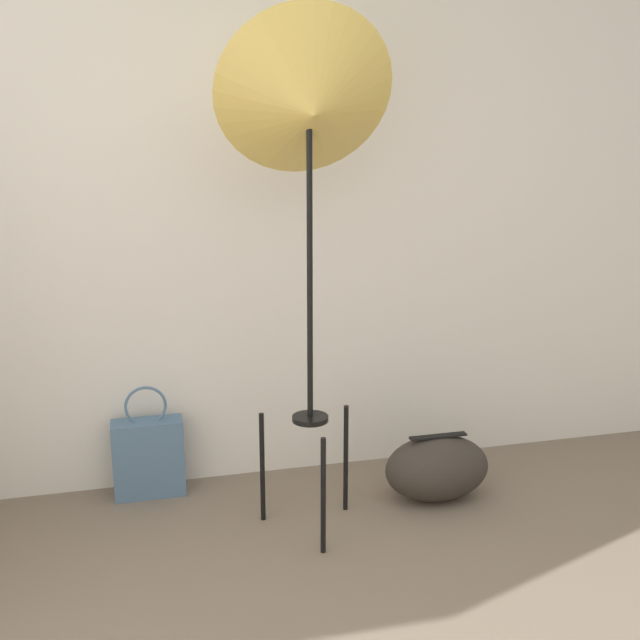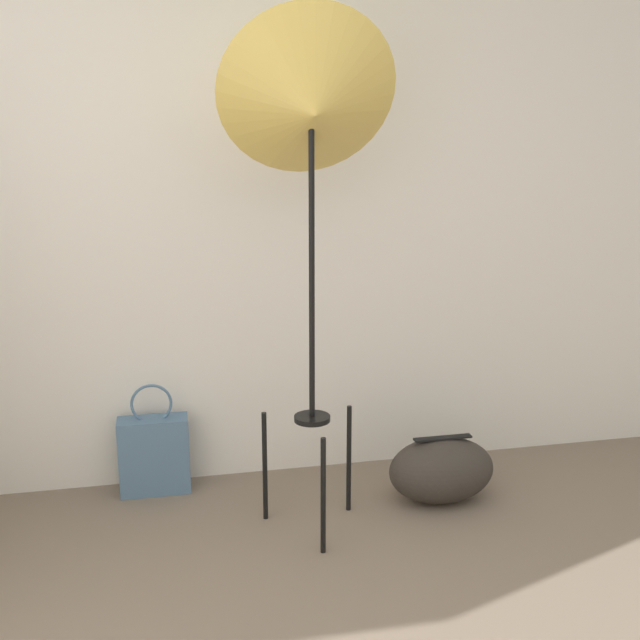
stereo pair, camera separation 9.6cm
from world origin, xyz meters
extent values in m
cube|color=silver|center=(0.00, 2.28, 1.30)|extent=(8.00, 0.05, 2.60)
cylinder|color=black|center=(0.20, 1.50, 0.23)|extent=(0.02, 0.02, 0.46)
cylinder|color=black|center=(0.02, 1.80, 0.23)|extent=(0.02, 0.02, 0.46)
cylinder|color=black|center=(0.37, 1.80, 0.23)|extent=(0.02, 0.02, 0.46)
cylinder|color=black|center=(0.20, 1.70, 0.46)|extent=(0.14, 0.14, 0.02)
cylinder|color=black|center=(0.20, 1.70, 1.05)|extent=(0.02, 0.02, 1.18)
cone|color=#D1B251|center=(0.20, 1.70, 1.64)|extent=(0.66, 0.48, 0.66)
cube|color=slate|center=(-0.42, 2.15, 0.17)|extent=(0.30, 0.12, 0.34)
torus|color=slate|center=(-0.42, 2.15, 0.41)|extent=(0.18, 0.01, 0.18)
ellipsoid|color=#332D28|center=(0.78, 1.80, 0.14)|extent=(0.46, 0.28, 0.28)
cube|color=black|center=(0.78, 1.80, 0.29)|extent=(0.25, 0.04, 0.01)
camera|label=1|loc=(-0.44, -0.95, 1.51)|focal=42.00mm
camera|label=2|loc=(-0.35, -0.98, 1.51)|focal=42.00mm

